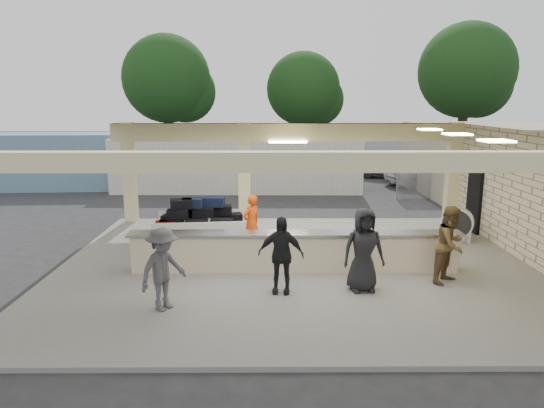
{
  "coord_description": "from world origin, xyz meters",
  "views": [
    {
      "loc": [
        -0.64,
        -11.98,
        4.21
      ],
      "look_at": [
        -0.56,
        1.0,
        1.48
      ],
      "focal_mm": 32.0,
      "sensor_mm": 36.0,
      "label": 1
    }
  ],
  "objects_px": {
    "baggage_counter": "(295,252)",
    "passenger_c": "(163,269)",
    "passenger_a": "(451,245)",
    "container_blue": "(55,161)",
    "luggage_cart": "(199,220)",
    "car_dark": "(392,166)",
    "passenger_b": "(281,255)",
    "container_white": "(237,165)",
    "baggage_handler": "(251,223)",
    "passenger_d": "(364,250)",
    "car_white_b": "(507,168)",
    "drum_fan": "(457,223)",
    "car_white_a": "(431,174)"
  },
  "relations": [
    {
      "from": "baggage_counter",
      "to": "passenger_c",
      "type": "height_order",
      "value": "passenger_c"
    },
    {
      "from": "passenger_a",
      "to": "container_blue",
      "type": "xyz_separation_m",
      "value": [
        -14.74,
        13.24,
        0.35
      ]
    },
    {
      "from": "luggage_cart",
      "to": "car_dark",
      "type": "xyz_separation_m",
      "value": [
        8.95,
        13.75,
        -0.22
      ]
    },
    {
      "from": "baggage_counter",
      "to": "passenger_b",
      "type": "xyz_separation_m",
      "value": [
        -0.39,
        -1.41,
        0.37
      ]
    },
    {
      "from": "container_white",
      "to": "baggage_handler",
      "type": "bearing_deg",
      "value": -83.12
    },
    {
      "from": "container_blue",
      "to": "baggage_handler",
      "type": "bearing_deg",
      "value": -49.9
    },
    {
      "from": "passenger_c",
      "to": "car_dark",
      "type": "height_order",
      "value": "passenger_c"
    },
    {
      "from": "baggage_counter",
      "to": "baggage_handler",
      "type": "relative_size",
      "value": 5.12
    },
    {
      "from": "passenger_a",
      "to": "container_white",
      "type": "relative_size",
      "value": 0.15
    },
    {
      "from": "passenger_d",
      "to": "car_white_b",
      "type": "xyz_separation_m",
      "value": [
        10.68,
        15.46,
        -0.27
      ]
    },
    {
      "from": "baggage_counter",
      "to": "luggage_cart",
      "type": "height_order",
      "value": "luggage_cart"
    },
    {
      "from": "luggage_cart",
      "to": "drum_fan",
      "type": "height_order",
      "value": "luggage_cart"
    },
    {
      "from": "drum_fan",
      "to": "car_white_a",
      "type": "bearing_deg",
      "value": 102.25
    },
    {
      "from": "passenger_a",
      "to": "baggage_counter",
      "type": "bearing_deg",
      "value": 123.81
    },
    {
      "from": "luggage_cart",
      "to": "passenger_c",
      "type": "height_order",
      "value": "passenger_c"
    },
    {
      "from": "luggage_cart",
      "to": "passenger_d",
      "type": "xyz_separation_m",
      "value": [
        4.08,
        -3.19,
        0.12
      ]
    },
    {
      "from": "passenger_a",
      "to": "container_blue",
      "type": "relative_size",
      "value": 0.17
    },
    {
      "from": "baggage_counter",
      "to": "passenger_d",
      "type": "relative_size",
      "value": 4.37
    },
    {
      "from": "baggage_counter",
      "to": "container_blue",
      "type": "height_order",
      "value": "container_blue"
    },
    {
      "from": "car_dark",
      "to": "baggage_handler",
      "type": "bearing_deg",
      "value": 169.91
    },
    {
      "from": "baggage_counter",
      "to": "baggage_handler",
      "type": "distance_m",
      "value": 2.01
    },
    {
      "from": "drum_fan",
      "to": "passenger_a",
      "type": "xyz_separation_m",
      "value": [
        -1.46,
        -3.37,
        0.35
      ]
    },
    {
      "from": "container_white",
      "to": "car_white_a",
      "type": "bearing_deg",
      "value": 8.66
    },
    {
      "from": "luggage_cart",
      "to": "container_white",
      "type": "distance_m",
      "value": 9.76
    },
    {
      "from": "luggage_cart",
      "to": "passenger_b",
      "type": "height_order",
      "value": "passenger_b"
    },
    {
      "from": "baggage_counter",
      "to": "passenger_c",
      "type": "bearing_deg",
      "value": -140.34
    },
    {
      "from": "baggage_handler",
      "to": "car_white_b",
      "type": "xyz_separation_m",
      "value": [
        13.25,
        12.52,
        -0.14
      ]
    },
    {
      "from": "passenger_c",
      "to": "car_dark",
      "type": "bearing_deg",
      "value": 10.32
    },
    {
      "from": "baggage_counter",
      "to": "car_white_a",
      "type": "distance_m",
      "value": 15.03
    },
    {
      "from": "drum_fan",
      "to": "car_dark",
      "type": "height_order",
      "value": "car_dark"
    },
    {
      "from": "baggage_handler",
      "to": "car_dark",
      "type": "bearing_deg",
      "value": -164.76
    },
    {
      "from": "luggage_cart",
      "to": "passenger_b",
      "type": "bearing_deg",
      "value": -61.34
    },
    {
      "from": "passenger_a",
      "to": "passenger_b",
      "type": "distance_m",
      "value": 3.97
    },
    {
      "from": "luggage_cart",
      "to": "container_blue",
      "type": "bearing_deg",
      "value": 123.31
    },
    {
      "from": "drum_fan",
      "to": "passenger_a",
      "type": "relative_size",
      "value": 0.57
    },
    {
      "from": "passenger_a",
      "to": "car_dark",
      "type": "bearing_deg",
      "value": 37.18
    },
    {
      "from": "drum_fan",
      "to": "baggage_handler",
      "type": "bearing_deg",
      "value": -145.06
    },
    {
      "from": "baggage_counter",
      "to": "car_white_b",
      "type": "height_order",
      "value": "car_white_b"
    },
    {
      "from": "passenger_a",
      "to": "drum_fan",
      "type": "bearing_deg",
      "value": 23.35
    },
    {
      "from": "luggage_cart",
      "to": "container_blue",
      "type": "relative_size",
      "value": 0.26
    },
    {
      "from": "luggage_cart",
      "to": "car_white_a",
      "type": "relative_size",
      "value": 0.6
    },
    {
      "from": "drum_fan",
      "to": "passenger_b",
      "type": "relative_size",
      "value": 0.61
    },
    {
      "from": "drum_fan",
      "to": "container_white",
      "type": "xyz_separation_m",
      "value": [
        -7.16,
        9.08,
        0.61
      ]
    },
    {
      "from": "luggage_cart",
      "to": "car_white_b",
      "type": "distance_m",
      "value": 19.19
    },
    {
      "from": "baggage_counter",
      "to": "baggage_handler",
      "type": "xyz_separation_m",
      "value": [
        -1.13,
        1.64,
        0.31
      ]
    },
    {
      "from": "passenger_a",
      "to": "luggage_cart",
      "type": "bearing_deg",
      "value": 113.14
    },
    {
      "from": "car_white_b",
      "to": "passenger_c",
      "type": "bearing_deg",
      "value": 118.23
    },
    {
      "from": "passenger_b",
      "to": "container_blue",
      "type": "distance_m",
      "value": 17.56
    },
    {
      "from": "baggage_handler",
      "to": "container_blue",
      "type": "distance_m",
      "value": 14.76
    },
    {
      "from": "passenger_c",
      "to": "baggage_handler",
      "type": "bearing_deg",
      "value": 14.65
    }
  ]
}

